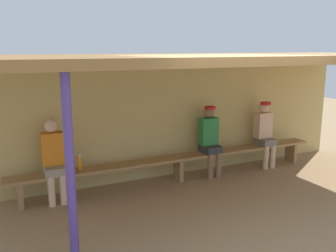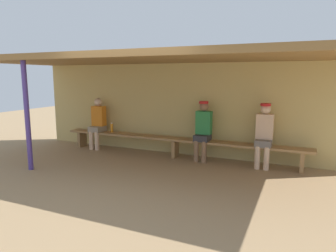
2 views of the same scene
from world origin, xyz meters
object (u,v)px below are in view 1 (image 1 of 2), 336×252
Objects in this scene: bench at (178,160)px; support_post at (71,178)px; player_middle at (265,131)px; water_bottle_clear at (80,163)px; player_shirtless_tan at (210,138)px; player_leftmost at (54,157)px.

support_post is at bearing -138.09° from bench.
player_middle reaches higher than water_bottle_clear.
player_shirtless_tan is at bearing -0.83° from water_bottle_clear.
support_post is 1.64× the size of player_shirtless_tan.
water_bottle_clear is at bearing 178.74° from bench.
bench is at bearing -179.70° from player_shirtless_tan.
water_bottle_clear is (-3.80, 0.04, -0.17)m from player_middle.
bench is 2.03m from player_middle.
player_middle is at bearing 0.00° from player_shirtless_tan.
support_post reaches higher than player_shirtless_tan.
player_leftmost is 0.99× the size of player_shirtless_tan.
player_shirtless_tan is (-1.32, 0.00, 0.00)m from player_middle.
bench is (2.34, 2.10, -0.71)m from support_post.
support_post reaches higher than bench.
support_post is 2.27m from water_bottle_clear.
player_middle is at bearing 25.89° from support_post.
player_leftmost is (0.13, 2.10, -0.37)m from support_post.
player_shirtless_tan is (0.67, 0.00, 0.36)m from bench.
player_middle is 5.40× the size of water_bottle_clear.
bench is 1.81m from water_bottle_clear.
support_post reaches higher than water_bottle_clear.
water_bottle_clear is at bearing 5.08° from player_leftmost.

